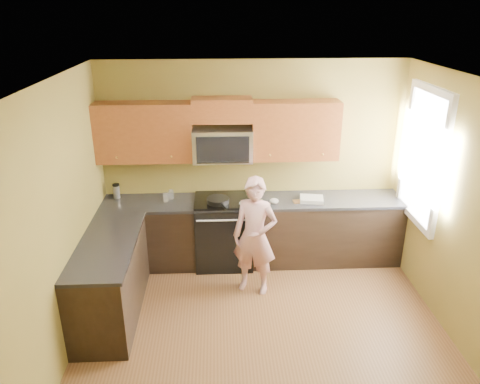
{
  "coord_description": "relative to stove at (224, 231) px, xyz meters",
  "views": [
    {
      "loc": [
        -0.46,
        -3.87,
        3.33
      ],
      "look_at": [
        -0.2,
        1.3,
        1.2
      ],
      "focal_mm": 34.3,
      "sensor_mm": 36.0,
      "label": 1
    }
  ],
  "objects": [
    {
      "name": "napkin_a",
      "position": [
        0.25,
        -0.16,
        0.48
      ],
      "size": [
        0.12,
        0.13,
        0.06
      ],
      "primitive_type": "ellipsoid",
      "rotation": [
        0.0,
        0.0,
        -0.05
      ],
      "color": "silver",
      "rests_on": "countertop_back"
    },
    {
      "name": "floor",
      "position": [
        0.4,
        -1.68,
        -0.47
      ],
      "size": [
        4.0,
        4.0,
        0.0
      ],
      "primitive_type": "plane",
      "color": "brown",
      "rests_on": "ground"
    },
    {
      "name": "countertop_back",
      "position": [
        0.4,
        0.01,
        0.43
      ],
      "size": [
        4.0,
        0.62,
        0.04
      ],
      "primitive_type": "cube",
      "color": "black",
      "rests_on": "cabinet_back_run"
    },
    {
      "name": "frying_pan",
      "position": [
        -0.07,
        -0.11,
        0.47
      ],
      "size": [
        0.44,
        0.58,
        0.07
      ],
      "primitive_type": null,
      "rotation": [
        0.0,
        0.0,
        0.32
      ],
      "color": "black",
      "rests_on": "stove"
    },
    {
      "name": "upper_cab_over_mw",
      "position": [
        0.0,
        0.16,
        1.62
      ],
      "size": [
        0.76,
        0.33,
        0.3
      ],
      "primitive_type": "cube",
      "color": "brown",
      "rests_on": "wall_back"
    },
    {
      "name": "napkin_b",
      "position": [
        0.66,
        -0.11,
        0.48
      ],
      "size": [
        0.15,
        0.16,
        0.07
      ],
      "primitive_type": "ellipsoid",
      "rotation": [
        0.0,
        0.0,
        0.24
      ],
      "color": "silver",
      "rests_on": "countertop_back"
    },
    {
      "name": "stove",
      "position": [
        0.0,
        0.0,
        0.0
      ],
      "size": [
        0.76,
        0.65,
        0.95
      ],
      "primitive_type": null,
      "color": "black",
      "rests_on": "floor"
    },
    {
      "name": "dish_towel",
      "position": [
        1.16,
        -0.05,
        0.47
      ],
      "size": [
        0.34,
        0.29,
        0.05
      ],
      "primitive_type": "cube",
      "rotation": [
        0.0,
        0.0,
        -0.16
      ],
      "color": "silver",
      "rests_on": "countertop_back"
    },
    {
      "name": "glass_a",
      "position": [
        -0.69,
        0.12,
        0.51
      ],
      "size": [
        0.08,
        0.08,
        0.12
      ],
      "primitive_type": "cylinder",
      "rotation": [
        0.0,
        0.0,
        0.11
      ],
      "color": "silver",
      "rests_on": "countertop_back"
    },
    {
      "name": "window",
      "position": [
        2.38,
        -0.48,
        1.17
      ],
      "size": [
        0.06,
        1.06,
        1.66
      ],
      "primitive_type": null,
      "color": "white",
      "rests_on": "wall_right"
    },
    {
      "name": "cabinet_back_run",
      "position": [
        0.4,
        0.02,
        -0.03
      ],
      "size": [
        4.0,
        0.6,
        0.88
      ],
      "primitive_type": "cube",
      "color": "black",
      "rests_on": "floor"
    },
    {
      "name": "ceiling",
      "position": [
        0.4,
        -1.68,
        2.23
      ],
      "size": [
        4.0,
        4.0,
        0.0
      ],
      "primitive_type": "plane",
      "rotation": [
        3.14,
        0.0,
        0.0
      ],
      "color": "white",
      "rests_on": "ground"
    },
    {
      "name": "upper_cab_left",
      "position": [
        -0.99,
        0.16,
        0.97
      ],
      "size": [
        1.22,
        0.33,
        0.75
      ],
      "primitive_type": null,
      "color": "brown",
      "rests_on": "wall_back"
    },
    {
      "name": "butter_tub",
      "position": [
        0.45,
        -0.14,
        0.45
      ],
      "size": [
        0.12,
        0.12,
        0.08
      ],
      "primitive_type": null,
      "rotation": [
        0.0,
        0.0,
        -0.02
      ],
      "color": "yellow",
      "rests_on": "countertop_back"
    },
    {
      "name": "wall_back",
      "position": [
        0.4,
        0.32,
        0.88
      ],
      "size": [
        4.0,
        0.0,
        4.0
      ],
      "primitive_type": "plane",
      "rotation": [
        1.57,
        0.0,
        0.0
      ],
      "color": "olive",
      "rests_on": "ground"
    },
    {
      "name": "glass_c",
      "position": [
        -0.76,
        0.03,
        0.51
      ],
      "size": [
        0.09,
        0.09,
        0.12
      ],
      "primitive_type": "cylinder",
      "rotation": [
        0.0,
        0.0,
        -0.28
      ],
      "color": "silver",
      "rests_on": "countertop_back"
    },
    {
      "name": "woman",
      "position": [
        0.36,
        -0.68,
        0.27
      ],
      "size": [
        0.63,
        0.52,
        1.49
      ],
      "primitive_type": "imported",
      "rotation": [
        0.0,
        0.0,
        -0.36
      ],
      "color": "#DB6D78",
      "rests_on": "floor"
    },
    {
      "name": "cabinet_left_run",
      "position": [
        -1.3,
        -1.08,
        -0.03
      ],
      "size": [
        0.6,
        1.6,
        0.88
      ],
      "primitive_type": "cube",
      "color": "black",
      "rests_on": "floor"
    },
    {
      "name": "upper_cab_right",
      "position": [
        0.94,
        0.16,
        0.97
      ],
      "size": [
        1.12,
        0.33,
        0.75
      ],
      "primitive_type": null,
      "color": "brown",
      "rests_on": "wall_back"
    },
    {
      "name": "wall_right",
      "position": [
        2.4,
        -1.68,
        0.88
      ],
      "size": [
        0.0,
        4.0,
        4.0
      ],
      "primitive_type": "plane",
      "rotation": [
        1.57,
        0.0,
        -1.57
      ],
      "color": "olive",
      "rests_on": "ground"
    },
    {
      "name": "microwave",
      "position": [
        0.0,
        0.12,
        0.97
      ],
      "size": [
        0.76,
        0.4,
        0.42
      ],
      "primitive_type": null,
      "color": "silver",
      "rests_on": "wall_back"
    },
    {
      "name": "countertop_left",
      "position": [
        -1.29,
        -1.08,
        0.43
      ],
      "size": [
        0.62,
        1.6,
        0.04
      ],
      "primitive_type": "cube",
      "color": "black",
      "rests_on": "cabinet_left_run"
    },
    {
      "name": "wall_left",
      "position": [
        -1.6,
        -1.68,
        0.88
      ],
      "size": [
        0.0,
        4.0,
        4.0
      ],
      "primitive_type": "plane",
      "rotation": [
        1.57,
        0.0,
        1.57
      ],
      "color": "olive",
      "rests_on": "ground"
    },
    {
      "name": "travel_mug",
      "position": [
        -1.42,
        0.19,
        0.45
      ],
      "size": [
        0.12,
        0.12,
        0.2
      ],
      "primitive_type": null,
      "rotation": [
        0.0,
        0.0,
        -0.33
      ],
      "color": "silver",
      "rests_on": "countertop_back"
    },
    {
      "name": "toast_slice",
      "position": [
        0.97,
        -0.08,
        0.45
      ],
      "size": [
        0.12,
        0.12,
        0.01
      ],
      "primitive_type": "cube",
      "rotation": [
        0.0,
        0.0,
        0.09
      ],
      "color": "#B27F47",
      "rests_on": "countertop_back"
    }
  ]
}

